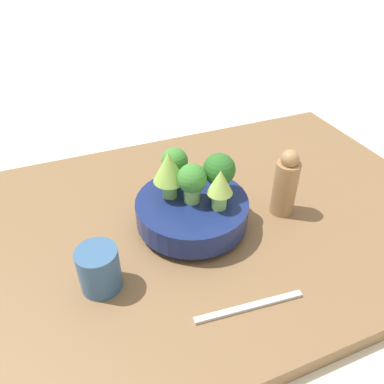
{
  "coord_description": "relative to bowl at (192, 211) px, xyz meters",
  "views": [
    {
      "loc": [
        -0.25,
        -0.52,
        0.52
      ],
      "look_at": [
        -0.04,
        -0.01,
        0.11
      ],
      "focal_mm": 35.0,
      "sensor_mm": 36.0,
      "label": 1
    }
  ],
  "objects": [
    {
      "name": "ground_plane",
      "position": [
        0.04,
        0.01,
        -0.07
      ],
      "size": [
        6.0,
        6.0,
        0.0
      ],
      "primitive_type": "plane",
      "color": "beige"
    },
    {
      "name": "table",
      "position": [
        0.04,
        0.01,
        -0.05
      ],
      "size": [
        1.0,
        0.67,
        0.03
      ],
      "color": "brown",
      "rests_on": "ground_plane"
    },
    {
      "name": "bowl",
      "position": [
        0.0,
        0.0,
        0.0
      ],
      "size": [
        0.21,
        0.21,
        0.06
      ],
      "color": "navy",
      "rests_on": "table"
    },
    {
      "name": "broccoli_floret_center",
      "position": [
        0.0,
        0.0,
        0.07
      ],
      "size": [
        0.05,
        0.05,
        0.08
      ],
      "color": "#7AB256",
      "rests_on": "bowl"
    },
    {
      "name": "broccoli_floret_back",
      "position": [
        -0.01,
        0.06,
        0.07
      ],
      "size": [
        0.05,
        0.05,
        0.08
      ],
      "color": "#609347",
      "rests_on": "bowl"
    },
    {
      "name": "broccoli_floret_right",
      "position": [
        0.06,
        0.01,
        0.07
      ],
      "size": [
        0.06,
        0.06,
        0.08
      ],
      "color": "#6BA34C",
      "rests_on": "bowl"
    },
    {
      "name": "romanesco_piece_near",
      "position": [
        0.04,
        -0.04,
        0.07
      ],
      "size": [
        0.05,
        0.05,
        0.08
      ],
      "color": "#7AB256",
      "rests_on": "bowl"
    },
    {
      "name": "romanesco_piece_far",
      "position": [
        -0.03,
        0.03,
        0.08
      ],
      "size": [
        0.06,
        0.06,
        0.09
      ],
      "color": "#6BA34C",
      "rests_on": "bowl"
    },
    {
      "name": "cup",
      "position": [
        -0.19,
        -0.08,
        0.0
      ],
      "size": [
        0.07,
        0.07,
        0.08
      ],
      "color": "#33567F",
      "rests_on": "table"
    },
    {
      "name": "pepper_mill",
      "position": [
        0.19,
        -0.03,
        0.03
      ],
      "size": [
        0.05,
        0.05,
        0.14
      ],
      "color": "#997047",
      "rests_on": "table"
    },
    {
      "name": "fork",
      "position": [
        0.01,
        -0.21,
        -0.03
      ],
      "size": [
        0.18,
        0.03,
        0.01
      ],
      "color": "silver",
      "rests_on": "table"
    }
  ]
}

